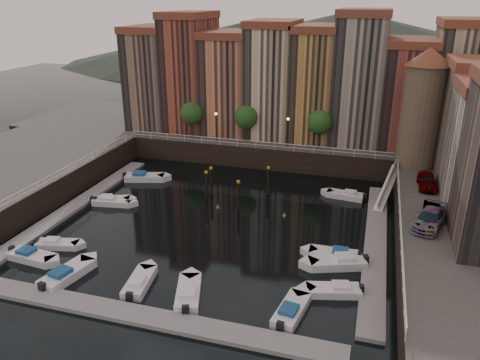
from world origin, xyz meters
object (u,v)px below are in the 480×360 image
(boat_left_2, at_px, (110,200))
(car_c, at_px, (429,220))
(gangway, at_px, (388,185))
(boat_left_0, at_px, (31,256))
(boat_left_1, at_px, (57,244))
(car_a, at_px, (427,182))
(corner_tower, at_px, (423,107))
(car_b, at_px, (430,212))
(mooring_pilings, at_px, (231,186))

(boat_left_2, xyz_separation_m, car_c, (33.41, -2.48, 3.42))
(gangway, bearing_deg, boat_left_0, -143.39)
(boat_left_0, relative_size, car_c, 0.92)
(boat_left_1, xyz_separation_m, car_a, (33.30, 17.41, 3.44))
(corner_tower, distance_m, car_a, 9.53)
(gangway, relative_size, boat_left_1, 1.96)
(boat_left_2, bearing_deg, boat_left_0, -110.43)
(car_b, relative_size, car_c, 0.75)
(mooring_pilings, bearing_deg, car_c, -19.81)
(boat_left_0, relative_size, car_b, 1.22)
(gangway, bearing_deg, car_b, -70.79)
(corner_tower, height_order, boat_left_0, corner_tower)
(boat_left_0, height_order, car_a, car_a)
(gangway, distance_m, boat_left_1, 35.63)
(gangway, bearing_deg, boat_left_1, -146.04)
(car_a, bearing_deg, boat_left_2, -170.14)
(corner_tower, relative_size, mooring_pilings, 2.03)
(gangway, bearing_deg, boat_left_2, -162.42)
(mooring_pilings, xyz_separation_m, car_a, (21.00, 2.13, 2.11))
(car_a, xyz_separation_m, car_c, (-0.45, -9.53, 0.00))
(car_a, bearing_deg, corner_tower, 95.26)
(gangway, relative_size, car_b, 2.11)
(car_c, bearing_deg, gangway, 123.38)
(mooring_pilings, distance_m, boat_left_1, 19.66)
(gangway, relative_size, boat_left_2, 1.85)
(boat_left_0, distance_m, boat_left_2, 12.95)
(boat_left_2, height_order, car_c, car_c)
(corner_tower, height_order, car_a, corner_tower)
(gangway, distance_m, car_b, 10.92)
(boat_left_2, bearing_deg, mooring_pilings, 1.28)
(gangway, height_order, boat_left_2, gangway)
(boat_left_2, relative_size, car_b, 1.14)
(corner_tower, xyz_separation_m, car_c, (0.42, -16.51, -6.43))
(boat_left_0, bearing_deg, mooring_pilings, 58.83)
(mooring_pilings, height_order, car_b, car_b)
(boat_left_0, xyz_separation_m, boat_left_1, (0.74, 2.60, -0.05))
(car_a, relative_size, car_b, 1.12)
(mooring_pilings, height_order, boat_left_0, mooring_pilings)
(corner_tower, height_order, boat_left_2, corner_tower)
(car_b, bearing_deg, boat_left_1, -157.20)
(boat_left_1, bearing_deg, gangway, 20.61)
(boat_left_0, relative_size, boat_left_1, 1.14)
(car_b, distance_m, car_c, 1.84)
(car_c, bearing_deg, car_b, 100.85)
(corner_tower, relative_size, gangway, 1.66)
(boat_left_0, bearing_deg, boat_left_2, 94.18)
(gangway, height_order, car_b, car_b)
(gangway, xyz_separation_m, car_c, (3.32, -12.01, 1.84))
(boat_left_2, height_order, car_a, car_a)
(corner_tower, bearing_deg, boat_left_2, -156.96)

